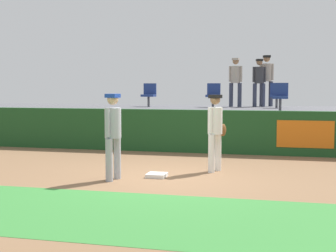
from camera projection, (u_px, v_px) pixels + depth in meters
name	position (u px, v px, depth m)	size (l,w,h in m)	color
ground_plane	(161.00, 178.00, 10.10)	(60.00, 60.00, 0.00)	#846042
grass_foreground_strip	(112.00, 213.00, 7.27)	(18.00, 2.80, 0.01)	#388438
first_base	(157.00, 175.00, 10.18)	(0.40, 0.40, 0.08)	white
player_fielder_home	(215.00, 127.00, 10.78)	(0.46, 0.49, 1.72)	white
player_runner_visitor	(113.00, 130.00, 9.78)	(0.39, 0.49, 1.76)	#9EA3AD
field_wall	(196.00, 131.00, 13.88)	(18.00, 0.26, 1.23)	#19471E
bleacher_platform	(210.00, 125.00, 16.37)	(18.00, 4.80, 1.17)	#59595E
seat_back_center	(213.00, 94.00, 16.93)	(0.47, 0.44, 0.84)	#4C4C51
seat_back_right	(277.00, 94.00, 16.42)	(0.45, 0.44, 0.84)	#4C4C51
seat_front_right	(280.00, 95.00, 14.64)	(0.46, 0.44, 0.84)	#4C4C51
seat_back_left	(149.00, 94.00, 17.49)	(0.47, 0.44, 0.84)	#4C4C51
spectator_hooded	(259.00, 79.00, 17.22)	(0.47, 0.39, 1.70)	#33384C
spectator_capped	(236.00, 79.00, 17.23)	(0.48, 0.37, 1.73)	#33384C
spectator_casual	(266.00, 77.00, 17.63)	(0.51, 0.42, 1.86)	#33384C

